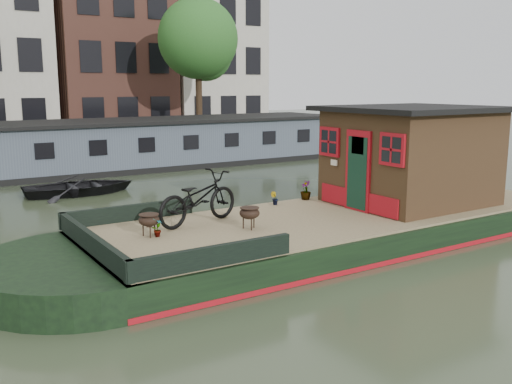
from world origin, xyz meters
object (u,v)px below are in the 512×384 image
cabin (411,154)px  potted_plant_a (157,226)px  bicycle (198,198)px  brazier_rear (149,225)px  brazier_front (250,218)px  dinghy (80,183)px

cabin → potted_plant_a: bearing=177.3°
bicycle → potted_plant_a: bicycle is taller
potted_plant_a → brazier_rear: (-0.11, 0.12, 0.00)m
bicycle → brazier_rear: (-1.29, -0.42, -0.33)m
brazier_rear → potted_plant_a: bearing=-47.0°
potted_plant_a → brazier_front: size_ratio=0.98×
cabin → bicycle: 5.64m
cabin → brazier_rear: (-6.82, 0.44, -1.00)m
potted_plant_a → dinghy: (0.97, 8.83, -0.50)m
cabin → brazier_front: bearing=-178.7°
bicycle → dinghy: bicycle is taller
bicycle → brazier_rear: size_ratio=4.73×
cabin → bicycle: cabin is taller
potted_plant_a → brazier_rear: 0.17m
bicycle → potted_plant_a: (-1.18, -0.55, -0.33)m
cabin → brazier_rear: cabin is taller
cabin → dinghy: size_ratio=1.11×
bicycle → brazier_front: 1.24m
potted_plant_a → brazier_front: bearing=-13.1°
cabin → brazier_rear: 6.91m
bicycle → brazier_front: bicycle is taller
bicycle → dinghy: bearing=-13.5°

